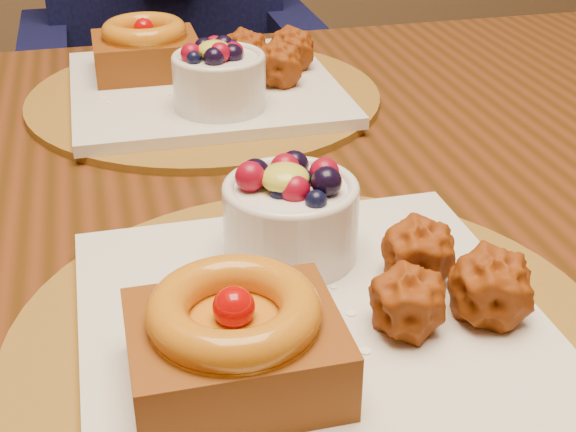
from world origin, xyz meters
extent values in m
cube|color=#3A210A|center=(-0.02, -0.02, 0.73)|extent=(1.60, 0.90, 0.04)
cylinder|color=brown|center=(-0.02, -0.24, 0.76)|extent=(0.38, 0.38, 0.01)
cube|color=silver|center=(-0.02, -0.24, 0.77)|extent=(0.28, 0.28, 0.01)
cube|color=#4A1B06|center=(-0.07, -0.28, 0.80)|extent=(0.11, 0.09, 0.04)
torus|color=#9F5209|center=(-0.07, -0.28, 0.82)|extent=(0.09, 0.09, 0.02)
sphere|color=#9B0402|center=(-0.07, -0.28, 0.83)|extent=(0.02, 0.02, 0.02)
sphere|color=#8F3C0A|center=(0.06, -0.21, 0.80)|extent=(0.05, 0.05, 0.05)
sphere|color=#8F3C0A|center=(0.03, -0.26, 0.80)|extent=(0.05, 0.05, 0.05)
sphere|color=#8F3C0A|center=(0.09, -0.26, 0.80)|extent=(0.05, 0.05, 0.05)
cylinder|color=silver|center=(-0.01, -0.16, 0.80)|extent=(0.09, 0.09, 0.05)
torus|color=silver|center=(-0.01, -0.16, 0.83)|extent=(0.09, 0.09, 0.01)
ellipsoid|color=gold|center=(-0.02, -0.16, 0.83)|extent=(0.03, 0.03, 0.02)
cylinder|color=brown|center=(-0.02, 0.20, 0.76)|extent=(0.38, 0.38, 0.01)
cube|color=silver|center=(-0.02, 0.20, 0.77)|extent=(0.28, 0.28, 0.01)
cube|color=#4A1B06|center=(-0.07, 0.25, 0.80)|extent=(0.11, 0.09, 0.04)
torus|color=#9F5209|center=(-0.07, 0.25, 0.82)|extent=(0.09, 0.09, 0.02)
sphere|color=#9B0402|center=(-0.07, 0.25, 0.82)|extent=(0.02, 0.02, 0.02)
sphere|color=#8F3C0A|center=(0.06, 0.18, 0.80)|extent=(0.04, 0.04, 0.04)
sphere|color=#8F3C0A|center=(0.03, 0.23, 0.80)|extent=(0.04, 0.04, 0.04)
sphere|color=#8F3C0A|center=(0.09, 0.23, 0.80)|extent=(0.04, 0.04, 0.04)
cylinder|color=silver|center=(-0.01, 0.13, 0.80)|extent=(0.09, 0.09, 0.05)
torus|color=silver|center=(-0.01, 0.13, 0.83)|extent=(0.09, 0.09, 0.01)
ellipsoid|color=gold|center=(-0.02, 0.13, 0.83)|extent=(0.03, 0.03, 0.02)
cube|color=black|center=(0.10, 0.73, 0.44)|extent=(0.50, 0.50, 0.04)
cylinder|color=black|center=(-0.05, 0.51, 0.21)|extent=(0.03, 0.03, 0.42)
cylinder|color=black|center=(0.31, 0.58, 0.21)|extent=(0.03, 0.03, 0.42)
cylinder|color=black|center=(-0.12, 0.88, 0.21)|extent=(0.03, 0.03, 0.42)
cylinder|color=black|center=(0.24, 0.95, 0.21)|extent=(0.03, 0.03, 0.42)
cube|color=black|center=(0.06, 0.92, 0.66)|extent=(0.42, 0.11, 0.44)
cube|color=black|center=(0.00, 0.75, 0.71)|extent=(0.37, 0.19, 0.53)
cube|color=black|center=(-0.20, 0.63, 0.69)|extent=(0.07, 0.27, 0.07)
cube|color=black|center=(0.19, 0.63, 0.69)|extent=(0.07, 0.27, 0.07)
camera|label=1|loc=(-0.13, -0.62, 1.07)|focal=50.00mm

